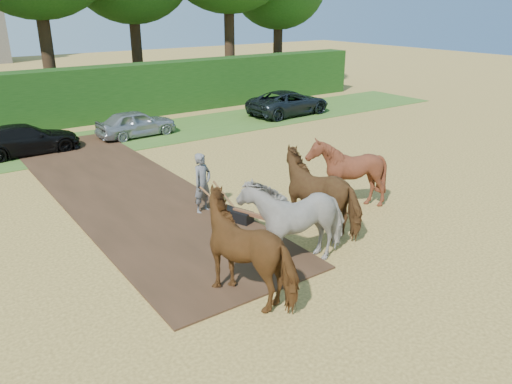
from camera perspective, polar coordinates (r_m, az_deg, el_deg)
name	(u,v)px	position (r m, az deg, el deg)	size (l,w,h in m)	color
ground	(174,288)	(12.08, -9.31, -10.83)	(120.00, 120.00, 0.00)	gold
earth_strip	(124,189)	(18.46, -14.89, 0.29)	(4.50, 17.00, 0.05)	#472D1C
grass_verge	(33,152)	(24.58, -24.12, 4.21)	(50.00, 5.00, 0.03)	#38601E
hedgerow	(7,103)	(28.61, -26.54, 9.05)	(46.00, 1.60, 3.00)	#14380F
plough_team	(306,203)	(13.70, 5.70, -1.23)	(7.79, 6.65, 2.34)	brown
parked_cars	(0,142)	(24.00, -27.18, 5.10)	(35.53, 3.05, 1.48)	silver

